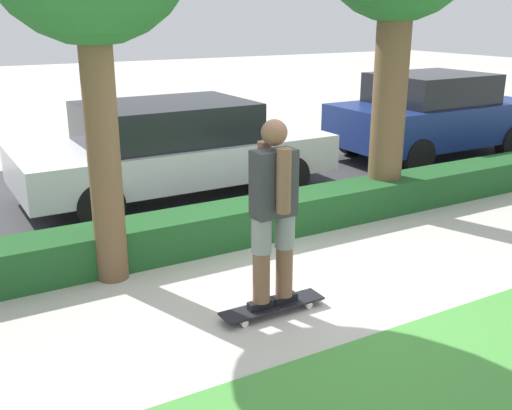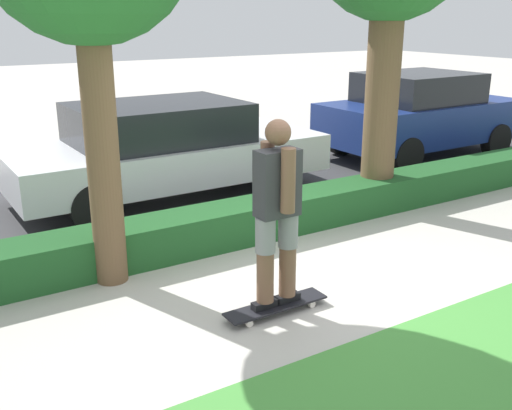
{
  "view_description": "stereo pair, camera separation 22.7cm",
  "coord_description": "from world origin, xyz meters",
  "px_view_note": "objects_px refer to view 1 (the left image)",
  "views": [
    {
      "loc": [
        -3.13,
        -4.5,
        2.69
      ],
      "look_at": [
        -0.19,
        0.6,
        0.79
      ],
      "focal_mm": 42.0,
      "sensor_mm": 36.0,
      "label": 1
    },
    {
      "loc": [
        -3.32,
        -4.39,
        2.69
      ],
      "look_at": [
        -0.19,
        0.6,
        0.79
      ],
      "focal_mm": 42.0,
      "sensor_mm": 36.0,
      "label": 2
    }
  ],
  "objects_px": {
    "skateboard": "(273,306)",
    "parked_car_rear": "(432,115)",
    "parked_car_middle": "(173,148)",
    "skater_person": "(273,210)"
  },
  "relations": [
    {
      "from": "skateboard",
      "to": "parked_car_rear",
      "type": "distance_m",
      "value": 7.19
    },
    {
      "from": "skateboard",
      "to": "parked_car_middle",
      "type": "xyz_separation_m",
      "value": [
        0.68,
        4.01,
        0.68
      ]
    },
    {
      "from": "skateboard",
      "to": "parked_car_middle",
      "type": "height_order",
      "value": "parked_car_middle"
    },
    {
      "from": "skater_person",
      "to": "parked_car_rear",
      "type": "distance_m",
      "value": 7.15
    },
    {
      "from": "skateboard",
      "to": "parked_car_rear",
      "type": "height_order",
      "value": "parked_car_rear"
    },
    {
      "from": "skateboard",
      "to": "skater_person",
      "type": "xyz_separation_m",
      "value": [
        -0.0,
        0.0,
        0.95
      ]
    },
    {
      "from": "skater_person",
      "to": "parked_car_middle",
      "type": "relative_size",
      "value": 0.37
    },
    {
      "from": "parked_car_middle",
      "to": "parked_car_rear",
      "type": "distance_m",
      "value": 5.3
    },
    {
      "from": "skateboard",
      "to": "parked_car_middle",
      "type": "relative_size",
      "value": 0.22
    },
    {
      "from": "skater_person",
      "to": "parked_car_rear",
      "type": "height_order",
      "value": "skater_person"
    }
  ]
}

